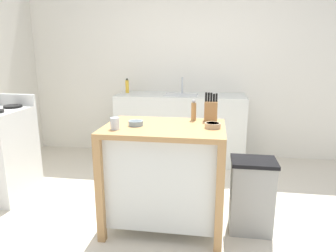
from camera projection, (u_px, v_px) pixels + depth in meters
ground_plane at (175, 234)px, 2.53m from camera, size 5.89×5.89×0.00m
wall_back at (195, 64)px, 4.29m from camera, size 4.89×0.10×2.60m
kitchen_island at (164, 171)px, 2.56m from camera, size 0.97×0.66×0.89m
knife_block at (211, 110)px, 2.61m from camera, size 0.11×0.09×0.25m
bowl_ceramic_small at (213, 125)px, 2.39m from camera, size 0.13×0.13×0.04m
bowl_stoneware_deep at (136, 123)px, 2.47m from camera, size 0.12×0.12×0.04m
drinking_cup at (115, 123)px, 2.34m from camera, size 0.07×0.07×0.09m
pepper_grinder at (194, 111)px, 2.65m from camera, size 0.04×0.04×0.18m
trash_bin at (252, 195)px, 2.52m from camera, size 0.36×0.28×0.63m
sink_counter at (181, 128)px, 4.17m from camera, size 1.71×0.60×0.92m
sink_faucet at (182, 85)px, 4.17m from camera, size 0.02×0.02×0.22m
bottle_spray_cleaner at (127, 86)px, 4.23m from camera, size 0.05×0.05×0.20m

